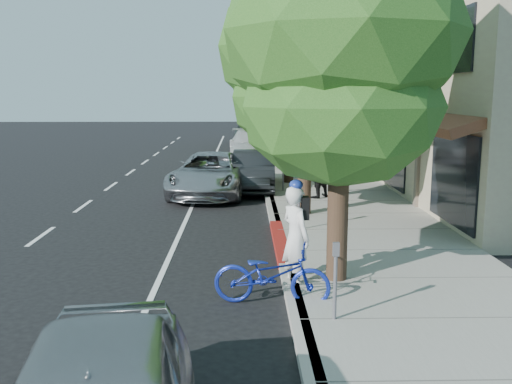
{
  "coord_description": "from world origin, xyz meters",
  "views": [
    {
      "loc": [
        -0.89,
        -12.58,
        3.73
      ],
      "look_at": [
        -0.6,
        0.9,
        1.35
      ],
      "focal_mm": 40.0,
      "sensor_mm": 36.0,
      "label": 1
    }
  ],
  "objects_px": {
    "street_tree_2": "(289,73)",
    "dark_sedan": "(254,171)",
    "silver_suv": "(211,174)",
    "cyclist": "(296,237)",
    "street_tree_1": "(306,52)",
    "street_tree_4": "(273,82)",
    "white_pickup": "(251,145)",
    "dark_suv_far": "(249,134)",
    "pedestrian": "(316,169)",
    "street_tree_5": "(269,85)",
    "street_tree_3": "(280,74)",
    "bicycle": "(272,275)",
    "street_tree_0": "(342,40)"
  },
  "relations": [
    {
      "from": "street_tree_5",
      "to": "dark_suv_far",
      "type": "relative_size",
      "value": 1.53
    },
    {
      "from": "street_tree_0",
      "to": "street_tree_1",
      "type": "bearing_deg",
      "value": 90.0
    },
    {
      "from": "cyclist",
      "to": "dark_suv_far",
      "type": "height_order",
      "value": "cyclist"
    },
    {
      "from": "street_tree_2",
      "to": "dark_sedan",
      "type": "height_order",
      "value": "street_tree_2"
    },
    {
      "from": "silver_suv",
      "to": "cyclist",
      "type": "bearing_deg",
      "value": -71.09
    },
    {
      "from": "street_tree_2",
      "to": "dark_suv_far",
      "type": "relative_size",
      "value": 1.51
    },
    {
      "from": "street_tree_0",
      "to": "pedestrian",
      "type": "relative_size",
      "value": 3.87
    },
    {
      "from": "street_tree_2",
      "to": "cyclist",
      "type": "bearing_deg",
      "value": -93.81
    },
    {
      "from": "street_tree_1",
      "to": "white_pickup",
      "type": "distance_m",
      "value": 15.22
    },
    {
      "from": "cyclist",
      "to": "bicycle",
      "type": "xyz_separation_m",
      "value": [
        -0.5,
        -0.92,
        -0.45
      ]
    },
    {
      "from": "street_tree_1",
      "to": "street_tree_3",
      "type": "distance_m",
      "value": 12.0
    },
    {
      "from": "street_tree_1",
      "to": "dark_suv_far",
      "type": "distance_m",
      "value": 24.38
    },
    {
      "from": "white_pickup",
      "to": "dark_suv_far",
      "type": "relative_size",
      "value": 1.22
    },
    {
      "from": "street_tree_2",
      "to": "white_pickup",
      "type": "bearing_deg",
      "value": 99.23
    },
    {
      "from": "street_tree_0",
      "to": "pedestrian",
      "type": "bearing_deg",
      "value": 85.47
    },
    {
      "from": "bicycle",
      "to": "pedestrian",
      "type": "distance_m",
      "value": 9.75
    },
    {
      "from": "cyclist",
      "to": "pedestrian",
      "type": "distance_m",
      "value": 8.73
    },
    {
      "from": "silver_suv",
      "to": "white_pickup",
      "type": "distance_m",
      "value": 10.73
    },
    {
      "from": "street_tree_2",
      "to": "silver_suv",
      "type": "relative_size",
      "value": 1.27
    },
    {
      "from": "dark_suv_far",
      "to": "street_tree_0",
      "type": "bearing_deg",
      "value": -93.67
    },
    {
      "from": "street_tree_1",
      "to": "street_tree_4",
      "type": "bearing_deg",
      "value": 90.0
    },
    {
      "from": "street_tree_2",
      "to": "pedestrian",
      "type": "relative_size",
      "value": 3.62
    },
    {
      "from": "street_tree_2",
      "to": "dark_suv_far",
      "type": "distance_m",
      "value": 18.42
    },
    {
      "from": "bicycle",
      "to": "pedestrian",
      "type": "xyz_separation_m",
      "value": [
        1.98,
        9.53,
        0.58
      ]
    },
    {
      "from": "street_tree_5",
      "to": "silver_suv",
      "type": "distance_m",
      "value": 20.51
    },
    {
      "from": "street_tree_0",
      "to": "pedestrian",
      "type": "height_order",
      "value": "street_tree_0"
    },
    {
      "from": "street_tree_4",
      "to": "silver_suv",
      "type": "xyz_separation_m",
      "value": [
        -2.99,
        -14.0,
        -3.53
      ]
    },
    {
      "from": "street_tree_4",
      "to": "white_pickup",
      "type": "bearing_deg",
      "value": -112.46
    },
    {
      "from": "street_tree_2",
      "to": "cyclist",
      "type": "distance_m",
      "value": 12.54
    },
    {
      "from": "street_tree_2",
      "to": "silver_suv",
      "type": "bearing_deg",
      "value": -146.26
    },
    {
      "from": "street_tree_0",
      "to": "cyclist",
      "type": "height_order",
      "value": "street_tree_0"
    },
    {
      "from": "street_tree_5",
      "to": "pedestrian",
      "type": "height_order",
      "value": "street_tree_5"
    },
    {
      "from": "street_tree_3",
      "to": "silver_suv",
      "type": "distance_m",
      "value": 9.36
    },
    {
      "from": "cyclist",
      "to": "street_tree_4",
      "type": "bearing_deg",
      "value": -31.69
    },
    {
      "from": "street_tree_1",
      "to": "street_tree_4",
      "type": "relative_size",
      "value": 1.14
    },
    {
      "from": "silver_suv",
      "to": "pedestrian",
      "type": "xyz_separation_m",
      "value": [
        3.68,
        -1.42,
        0.35
      ]
    },
    {
      "from": "street_tree_2",
      "to": "dark_suv_far",
      "type": "bearing_deg",
      "value": 94.45
    },
    {
      "from": "white_pickup",
      "to": "street_tree_4",
      "type": "bearing_deg",
      "value": 65.86
    },
    {
      "from": "street_tree_3",
      "to": "cyclist",
      "type": "bearing_deg",
      "value": -92.55
    },
    {
      "from": "street_tree_1",
      "to": "dark_sedan",
      "type": "height_order",
      "value": "street_tree_1"
    },
    {
      "from": "street_tree_2",
      "to": "cyclist",
      "type": "relative_size",
      "value": 3.54
    },
    {
      "from": "street_tree_2",
      "to": "white_pickup",
      "type": "height_order",
      "value": "street_tree_2"
    },
    {
      "from": "street_tree_1",
      "to": "bicycle",
      "type": "relative_size",
      "value": 3.84
    },
    {
      "from": "street_tree_3",
      "to": "white_pickup",
      "type": "bearing_deg",
      "value": 118.18
    },
    {
      "from": "dark_suv_far",
      "to": "pedestrian",
      "type": "height_order",
      "value": "pedestrian"
    },
    {
      "from": "street_tree_1",
      "to": "silver_suv",
      "type": "distance_m",
      "value": 6.44
    },
    {
      "from": "street_tree_3",
      "to": "bicycle",
      "type": "relative_size",
      "value": 3.65
    },
    {
      "from": "street_tree_2",
      "to": "bicycle",
      "type": "distance_m",
      "value": 13.58
    },
    {
      "from": "street_tree_1",
      "to": "cyclist",
      "type": "relative_size",
      "value": 4.01
    },
    {
      "from": "street_tree_0",
      "to": "street_tree_3",
      "type": "bearing_deg",
      "value": 90.0
    }
  ]
}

